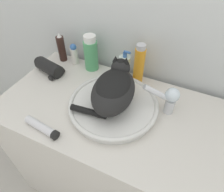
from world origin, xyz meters
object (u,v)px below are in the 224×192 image
mouthwash_bottle (91,53)px  faucet (169,98)px  hair_dryer (49,68)px  cat (114,88)px  shampoo_bottle_tall (139,65)px  hairspray_can_black (61,48)px  soap_pump_bottle (124,67)px  deodorant_stick (74,54)px  cream_tube (42,127)px

mouthwash_bottle → faucet: bearing=-17.6°
mouthwash_bottle → hair_dryer: 0.25m
cat → faucet: cat is taller
shampoo_bottle_tall → cat: bearing=-98.6°
cat → hair_dryer: 0.46m
hairspray_can_black → cat: bearing=-27.3°
cat → faucet: (0.23, 0.08, -0.04)m
hairspray_can_black → shampoo_bottle_tall: 0.48m
faucet → mouthwash_bottle: 0.50m
faucet → hairspray_can_black: (-0.68, 0.15, -0.01)m
soap_pump_bottle → shampoo_bottle_tall: bearing=0.0°
faucet → shampoo_bottle_tall: shampoo_bottle_tall is taller
deodorant_stick → hair_dryer: bearing=-119.3°
cat → mouthwash_bottle: (-0.25, 0.23, -0.03)m
hairspray_can_black → shampoo_bottle_tall: size_ratio=0.79×
cat → soap_pump_bottle: bearing=2.5°
cat → hair_dryer: size_ratio=1.62×
shampoo_bottle_tall → hair_dryer: bearing=-163.5°
cat → hairspray_can_black: 0.51m
cat → deodorant_stick: size_ratio=2.41×
deodorant_stick → hair_dryer: (-0.08, -0.14, -0.03)m
mouthwash_bottle → shampoo_bottle_tall: bearing=-0.0°
faucet → mouthwash_bottle: mouthwash_bottle is taller
faucet → mouthwash_bottle: size_ratio=0.77×
deodorant_stick → cream_tube: deodorant_stick is taller
faucet → cream_tube: (-0.45, -0.33, -0.07)m
cat → faucet: size_ratio=1.96×
deodorant_stick → hair_dryer: deodorant_stick is taller
soap_pump_bottle → hair_dryer: bearing=-160.5°
soap_pump_bottle → hair_dryer: size_ratio=0.89×
soap_pump_bottle → deodorant_stick: bearing=180.0°
hairspray_can_black → cream_tube: (0.23, -0.48, -0.06)m
hairspray_can_black → hair_dryer: hairspray_can_black is taller
deodorant_stick → cream_tube: size_ratio=0.74×
mouthwash_bottle → deodorant_stick: bearing=-180.0°
cat → shampoo_bottle_tall: (0.03, 0.23, -0.02)m
faucet → mouthwash_bottle: bearing=-38.8°
cat → shampoo_bottle_tall: 0.23m
faucet → mouthwash_bottle: (-0.48, 0.15, 0.01)m
cat → hair_dryer: cat is taller
faucet → hair_dryer: size_ratio=0.83×
faucet → shampoo_bottle_tall: size_ratio=0.71×
mouthwash_bottle → deodorant_stick: (-0.11, -0.00, -0.03)m
hairspray_can_black → soap_pump_bottle: bearing=0.0°
deodorant_stick → cream_tube: bearing=-73.5°
hairspray_can_black → shampoo_bottle_tall: (0.48, 0.00, 0.03)m
deodorant_stick → soap_pump_bottle: 0.32m
hair_dryer → shampoo_bottle_tall: bearing=-150.9°
faucet → cream_tube: bearing=14.9°
cat → hair_dryer: (-0.44, 0.09, -0.09)m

